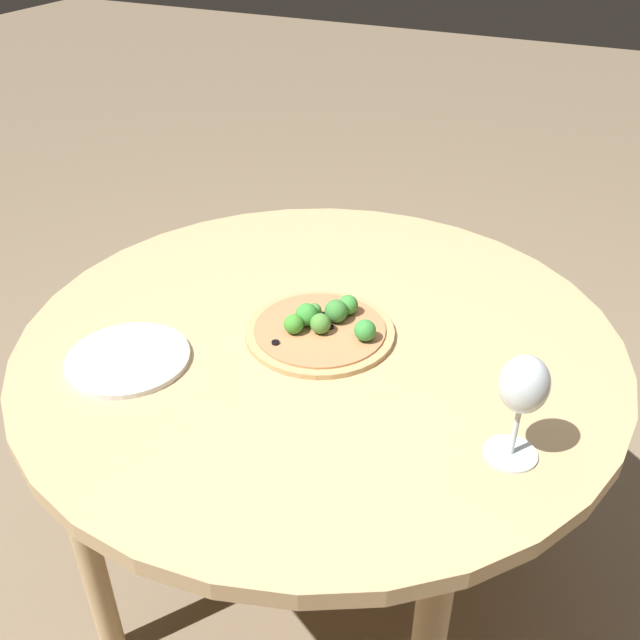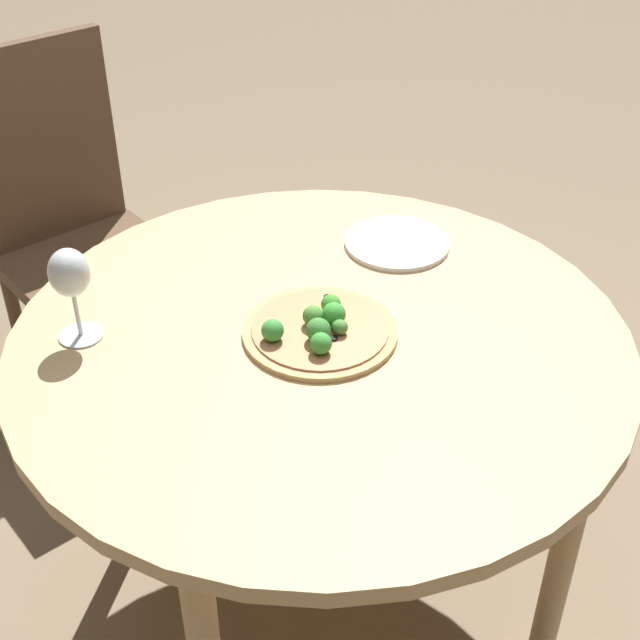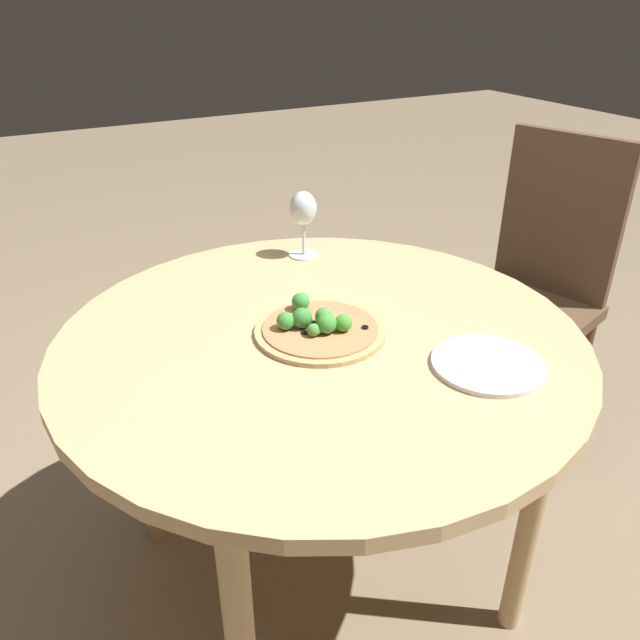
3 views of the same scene
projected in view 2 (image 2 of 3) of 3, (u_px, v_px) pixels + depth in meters
name	position (u px, v px, depth m)	size (l,w,h in m)	color
ground_plane	(320.00, 598.00, 1.94)	(12.00, 12.00, 0.00)	#847056
dining_table	(320.00, 368.00, 1.57)	(1.07, 1.07, 0.72)	tan
chair	(76.00, 229.00, 2.24)	(0.50, 0.50, 0.96)	brown
pizza	(319.00, 329.00, 1.51)	(0.27, 0.27, 0.06)	tan
wine_glass	(70.00, 277.00, 1.45)	(0.08, 0.08, 0.17)	silver
plate_near	(397.00, 243.00, 1.76)	(0.21, 0.21, 0.01)	silver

